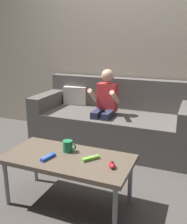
{
  "coord_description": "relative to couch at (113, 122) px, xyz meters",
  "views": [
    {
      "loc": [
        0.99,
        -1.96,
        1.34
      ],
      "look_at": [
        0.03,
        0.38,
        0.61
      ],
      "focal_mm": 42.09,
      "sensor_mm": 36.0,
      "label": 1
    }
  ],
  "objects": [
    {
      "name": "couch",
      "position": [
        0.0,
        0.0,
        0.0
      ],
      "size": [
        1.94,
        0.8,
        0.82
      ],
      "color": "#56514C",
      "rests_on": "ground"
    },
    {
      "name": "game_remote_lime_near_edge",
      "position": [
        0.25,
        -1.29,
        0.14
      ],
      "size": [
        0.11,
        0.13,
        0.03
      ],
      "color": "#72C638",
      "rests_on": "coffee_table"
    },
    {
      "name": "coffee_mug",
      "position": [
        0.02,
        -1.23,
        0.17
      ],
      "size": [
        0.12,
        0.08,
        0.09
      ],
      "color": "#1E7F47",
      "rests_on": "coffee_table"
    },
    {
      "name": "ground_plane",
      "position": [
        -0.02,
        -1.03,
        -0.3
      ],
      "size": [
        8.52,
        8.52,
        0.0
      ],
      "primitive_type": "plane",
      "color": "#4C4742"
    },
    {
      "name": "coffee_table",
      "position": [
        0.06,
        -1.32,
        0.09
      ],
      "size": [
        1.02,
        0.5,
        0.42
      ],
      "color": "brown",
      "rests_on": "ground"
    },
    {
      "name": "wall_back",
      "position": [
        -0.02,
        0.4,
        0.95
      ],
      "size": [
        4.26,
        0.05,
        2.5
      ],
      "primitive_type": "cube",
      "color": "#B2A38E",
      "rests_on": "ground"
    },
    {
      "name": "person_seated_on_couch",
      "position": [
        -0.04,
        -0.18,
        0.26
      ],
      "size": [
        0.32,
        0.39,
        0.97
      ],
      "color": "#282D47",
      "rests_on": "ground"
    },
    {
      "name": "nunchuk_red",
      "position": [
        0.44,
        -1.35,
        0.15
      ],
      "size": [
        0.08,
        0.1,
        0.05
      ],
      "color": "red",
      "rests_on": "coffee_table"
    },
    {
      "name": "game_remote_blue_far_corner",
      "position": [
        -0.06,
        -1.4,
        0.14
      ],
      "size": [
        0.06,
        0.14,
        0.03
      ],
      "color": "blue",
      "rests_on": "coffee_table"
    }
  ]
}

